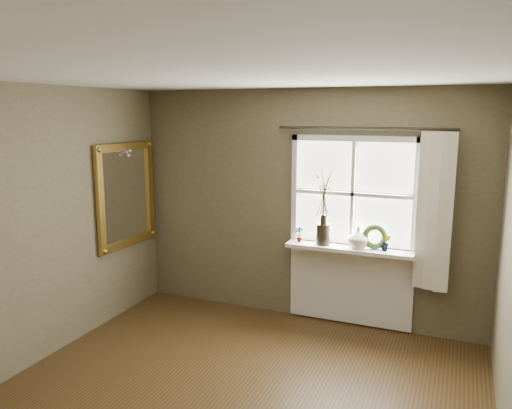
{
  "coord_description": "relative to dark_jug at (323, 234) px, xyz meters",
  "views": [
    {
      "loc": [
        1.61,
        -3.03,
        2.35
      ],
      "look_at": [
        -0.29,
        1.55,
        1.42
      ],
      "focal_mm": 35.0,
      "sensor_mm": 36.0,
      "label": 1
    }
  ],
  "objects": [
    {
      "name": "wall_back",
      "position": [
        -0.26,
        0.18,
        0.26
      ],
      "size": [
        4.0,
        0.1,
        2.6
      ],
      "primitive_type": "cube",
      "color": "brown",
      "rests_on": "ground"
    },
    {
      "name": "potted_plant_right",
      "position": [
        0.67,
        0.0,
        -0.03
      ],
      "size": [
        0.11,
        0.1,
        0.17
      ],
      "primitive_type": "imported",
      "rotation": [
        0.0,
        0.0,
        0.31
      ],
      "color": "#2F4920",
      "rests_on": "window_sill"
    },
    {
      "name": "wall_left",
      "position": [
        -2.31,
        -2.12,
        0.26
      ],
      "size": [
        0.1,
        4.5,
        2.6
      ],
      "primitive_type": "cube",
      "color": "brown",
      "rests_on": "ground"
    },
    {
      "name": "dark_jug",
      "position": [
        0.0,
        0.0,
        0.0
      ],
      "size": [
        0.16,
        0.16,
        0.23
      ],
      "primitive_type": "cylinder",
      "rotation": [
        0.0,
        0.0,
        -0.03
      ],
      "color": "black",
      "rests_on": "window_sill"
    },
    {
      "name": "potted_plant_left",
      "position": [
        -0.27,
        0.0,
        -0.03
      ],
      "size": [
        0.09,
        0.06,
        0.17
      ],
      "primitive_type": "imported",
      "rotation": [
        0.0,
        0.0,
        -0.04
      ],
      "color": "#2F4920",
      "rests_on": "window_sill"
    },
    {
      "name": "curtain_rod",
      "position": [
        0.39,
        0.05,
        1.14
      ],
      "size": [
        1.84,
        0.03,
        0.03
      ],
      "primitive_type": "cylinder",
      "rotation": [
        0.0,
        1.57,
        0.0
      ],
      "color": "black",
      "rests_on": "wall_back"
    },
    {
      "name": "window_frame",
      "position": [
        0.29,
        0.11,
        0.44
      ],
      "size": [
        1.36,
        0.06,
        1.24
      ],
      "color": "silver",
      "rests_on": "wall_back"
    },
    {
      "name": "window_apron",
      "position": [
        0.29,
        0.11,
        -0.58
      ],
      "size": [
        1.36,
        0.04,
        0.88
      ],
      "primitive_type": "cube",
      "color": "silver",
      "rests_on": "ground"
    },
    {
      "name": "curtain",
      "position": [
        1.13,
        0.01,
        0.33
      ],
      "size": [
        0.36,
        0.12,
        1.59
      ],
      "primitive_type": "cube",
      "color": "beige",
      "rests_on": "wall_back"
    },
    {
      "name": "window_sill",
      "position": [
        0.29,
        0.0,
        -0.14
      ],
      "size": [
        1.36,
        0.26,
        0.04
      ],
      "primitive_type": "cube",
      "color": "silver",
      "rests_on": "wall_back"
    },
    {
      "name": "gilt_mirror",
      "position": [
        -2.23,
        -0.47,
        0.37
      ],
      "size": [
        0.1,
        1.01,
        1.2
      ],
      "color": "white",
      "rests_on": "wall_left"
    },
    {
      "name": "cream_vase",
      "position": [
        0.38,
        0.0,
        -0.0
      ],
      "size": [
        0.29,
        0.29,
        0.23
      ],
      "primitive_type": "imported",
      "rotation": [
        0.0,
        0.0,
        0.38
      ],
      "color": "silver",
      "rests_on": "window_sill"
    },
    {
      "name": "wreath",
      "position": [
        0.55,
        0.04,
        -0.01
      ],
      "size": [
        0.29,
        0.2,
        0.27
      ],
      "primitive_type": "torus",
      "rotation": [
        1.36,
        0.0,
        0.32
      ],
      "color": "#2F4920",
      "rests_on": "window_sill"
    },
    {
      "name": "ceiling",
      "position": [
        -0.26,
        -2.12,
        1.56
      ],
      "size": [
        4.5,
        4.5,
        0.0
      ],
      "primitive_type": "plane",
      "color": "silver",
      "rests_on": "ground"
    }
  ]
}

